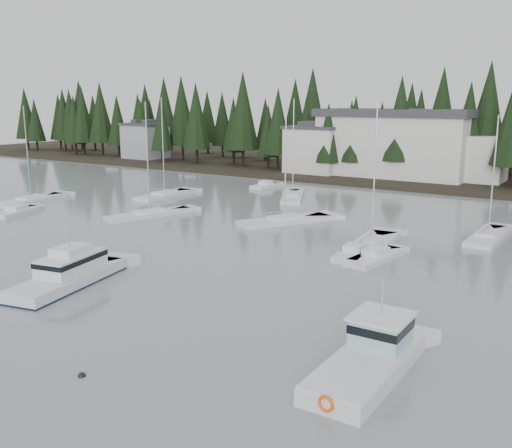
{
  "coord_description": "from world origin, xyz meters",
  "views": [
    {
      "loc": [
        27.72,
        -9.27,
        12.96
      ],
      "look_at": [
        1.56,
        30.61,
        2.5
      ],
      "focal_mm": 40.0,
      "sensor_mm": 36.0,
      "label": 1
    }
  ],
  "objects_px": {
    "house_west": "(315,148)",
    "harbor_inn": "(407,144)",
    "runabout_4": "(354,255)",
    "runabout_0": "(17,213)",
    "runabout_1": "(375,259)",
    "sailboat_6": "(293,198)",
    "cabin_cruiser_center": "(69,276)",
    "sailboat_2": "(150,216)",
    "sailboat_0": "(285,222)",
    "sailboat_5": "(31,201)",
    "sailboat_8": "(488,238)",
    "sailboat_10": "(371,246)",
    "house_far_west": "(145,140)",
    "runabout_3": "(266,187)",
    "sailboat_4": "(165,196)",
    "lobster_boat_teal": "(370,361)"
  },
  "relations": [
    {
      "from": "cabin_cruiser_center",
      "to": "lobster_boat_teal",
      "type": "relative_size",
      "value": 1.17
    },
    {
      "from": "sailboat_6",
      "to": "runabout_4",
      "type": "height_order",
      "value": "sailboat_6"
    },
    {
      "from": "sailboat_2",
      "to": "cabin_cruiser_center",
      "type": "bearing_deg",
      "value": -133.77
    },
    {
      "from": "runabout_0",
      "to": "runabout_1",
      "type": "xyz_separation_m",
      "value": [
        41.91,
        4.45,
        0.0
      ]
    },
    {
      "from": "lobster_boat_teal",
      "to": "runabout_3",
      "type": "xyz_separation_m",
      "value": [
        -35.88,
        47.31,
        -0.45
      ]
    },
    {
      "from": "sailboat_5",
      "to": "runabout_1",
      "type": "bearing_deg",
      "value": -99.36
    },
    {
      "from": "lobster_boat_teal",
      "to": "sailboat_6",
      "type": "relative_size",
      "value": 0.65
    },
    {
      "from": "sailboat_2",
      "to": "runabout_4",
      "type": "bearing_deg",
      "value": -80.19
    },
    {
      "from": "harbor_inn",
      "to": "sailboat_2",
      "type": "relative_size",
      "value": 2.23
    },
    {
      "from": "sailboat_8",
      "to": "runabout_3",
      "type": "xyz_separation_m",
      "value": [
        -34.87,
        15.74,
        0.07
      ]
    },
    {
      "from": "house_west",
      "to": "house_far_west",
      "type": "xyz_separation_m",
      "value": [
        -42.0,
        2.0,
        -0.25
      ]
    },
    {
      "from": "cabin_cruiser_center",
      "to": "sailboat_5",
      "type": "distance_m",
      "value": 37.12
    },
    {
      "from": "sailboat_5",
      "to": "sailboat_8",
      "type": "height_order",
      "value": "sailboat_5"
    },
    {
      "from": "harbor_inn",
      "to": "cabin_cruiser_center",
      "type": "xyz_separation_m",
      "value": [
        -1.78,
        -66.43,
        -5.14
      ]
    },
    {
      "from": "sailboat_8",
      "to": "runabout_4",
      "type": "relative_size",
      "value": 2.04
    },
    {
      "from": "runabout_0",
      "to": "runabout_4",
      "type": "relative_size",
      "value": 1.16
    },
    {
      "from": "harbor_inn",
      "to": "sailboat_10",
      "type": "xyz_separation_m",
      "value": [
        12.12,
        -44.38,
        -5.71
      ]
    },
    {
      "from": "harbor_inn",
      "to": "runabout_4",
      "type": "distance_m",
      "value": 50.11
    },
    {
      "from": "house_far_west",
      "to": "cabin_cruiser_center",
      "type": "bearing_deg",
      "value": -49.67
    },
    {
      "from": "lobster_boat_teal",
      "to": "sailboat_8",
      "type": "distance_m",
      "value": 31.59
    },
    {
      "from": "sailboat_10",
      "to": "cabin_cruiser_center",
      "type": "bearing_deg",
      "value": 142.46
    },
    {
      "from": "lobster_boat_teal",
      "to": "sailboat_5",
      "type": "height_order",
      "value": "sailboat_5"
    },
    {
      "from": "sailboat_2",
      "to": "sailboat_6",
      "type": "height_order",
      "value": "sailboat_6"
    },
    {
      "from": "lobster_boat_teal",
      "to": "runabout_0",
      "type": "distance_m",
      "value": 51.17
    },
    {
      "from": "sailboat_2",
      "to": "house_west",
      "type": "bearing_deg",
      "value": 17.47
    },
    {
      "from": "sailboat_2",
      "to": "sailboat_5",
      "type": "xyz_separation_m",
      "value": [
        -19.36,
        -1.5,
        -0.01
      ]
    },
    {
      "from": "cabin_cruiser_center",
      "to": "house_west",
      "type": "bearing_deg",
      "value": 0.07
    },
    {
      "from": "harbor_inn",
      "to": "sailboat_4",
      "type": "distance_m",
      "value": 41.17
    },
    {
      "from": "house_west",
      "to": "sailboat_0",
      "type": "height_order",
      "value": "sailboat_0"
    },
    {
      "from": "house_far_west",
      "to": "harbor_inn",
      "type": "relative_size",
      "value": 0.29
    },
    {
      "from": "house_west",
      "to": "runabout_1",
      "type": "relative_size",
      "value": 1.34
    },
    {
      "from": "sailboat_2",
      "to": "runabout_4",
      "type": "xyz_separation_m",
      "value": [
        26.14,
        -2.86,
        0.06
      ]
    },
    {
      "from": "sailboat_2",
      "to": "sailboat_10",
      "type": "relative_size",
      "value": 1.0
    },
    {
      "from": "house_west",
      "to": "runabout_4",
      "type": "distance_m",
      "value": 52.72
    },
    {
      "from": "sailboat_6",
      "to": "cabin_cruiser_center",
      "type": "bearing_deg",
      "value": 160.47
    },
    {
      "from": "house_west",
      "to": "harbor_inn",
      "type": "height_order",
      "value": "harbor_inn"
    },
    {
      "from": "runabout_3",
      "to": "sailboat_10",
      "type": "bearing_deg",
      "value": -130.23
    },
    {
      "from": "cabin_cruiser_center",
      "to": "runabout_0",
      "type": "relative_size",
      "value": 1.5
    },
    {
      "from": "sailboat_0",
      "to": "runabout_3",
      "type": "distance_m",
      "value": 25.1
    },
    {
      "from": "sailboat_6",
      "to": "runabout_3",
      "type": "relative_size",
      "value": 2.43
    },
    {
      "from": "harbor_inn",
      "to": "sailboat_2",
      "type": "xyz_separation_m",
      "value": [
        -14.0,
        -45.43,
        -5.7
      ]
    },
    {
      "from": "sailboat_10",
      "to": "runabout_3",
      "type": "xyz_separation_m",
      "value": [
        -26.69,
        24.44,
        0.07
      ]
    },
    {
      "from": "sailboat_5",
      "to": "sailboat_8",
      "type": "distance_m",
      "value": 54.83
    },
    {
      "from": "harbor_inn",
      "to": "runabout_3",
      "type": "height_order",
      "value": "harbor_inn"
    },
    {
      "from": "sailboat_6",
      "to": "runabout_3",
      "type": "bearing_deg",
      "value": 26.86
    },
    {
      "from": "sailboat_6",
      "to": "sailboat_4",
      "type": "bearing_deg",
      "value": 93.37
    },
    {
      "from": "house_far_west",
      "to": "sailboat_4",
      "type": "bearing_deg",
      "value": -43.16
    },
    {
      "from": "runabout_0",
      "to": "runabout_1",
      "type": "bearing_deg",
      "value": -101.54
    },
    {
      "from": "sailboat_4",
      "to": "sailboat_6",
      "type": "relative_size",
      "value": 1.01
    },
    {
      "from": "sailboat_10",
      "to": "runabout_1",
      "type": "xyz_separation_m",
      "value": [
        2.0,
        -4.03,
        0.07
      ]
    }
  ]
}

